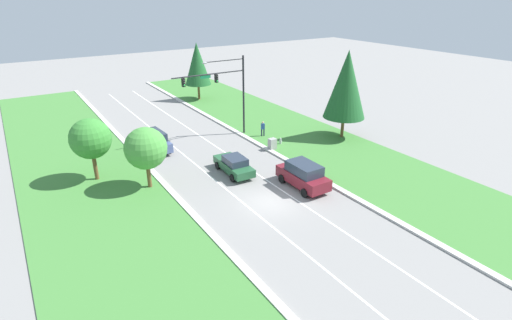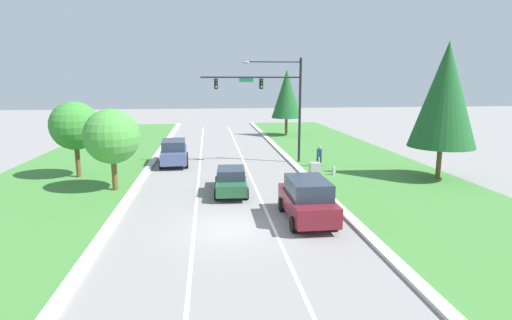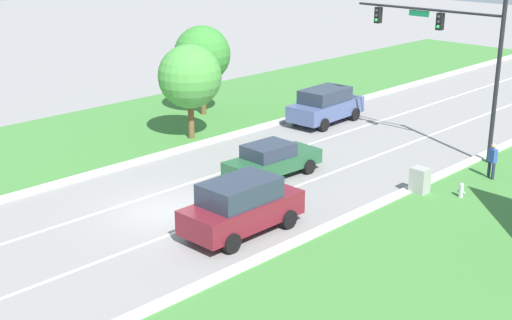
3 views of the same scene
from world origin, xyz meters
name	(u,v)px [view 2 (image 2 of 3)]	position (x,y,z in m)	size (l,w,h in m)	color
ground_plane	(234,228)	(0.00, 0.00, 0.00)	(160.00, 160.00, 0.00)	gray
curb_strip_right	(354,222)	(5.65, 0.00, 0.07)	(0.50, 90.00, 0.15)	beige
curb_strip_left	(105,232)	(-5.65, 0.00, 0.07)	(0.50, 90.00, 0.15)	beige
grass_verge_right	(458,218)	(10.90, 0.00, 0.04)	(10.00, 90.00, 0.08)	#427F38
lane_stripe_inner_left	(194,230)	(-1.80, 0.00, 0.00)	(0.14, 81.00, 0.01)	white
lane_stripe_inner_right	(273,227)	(1.80, 0.00, 0.00)	(0.14, 81.00, 0.01)	white
traffic_signal_mast	(273,94)	(4.05, 14.30, 5.55)	(7.92, 0.41, 8.35)	black
burgundy_suv	(307,199)	(3.55, 0.68, 1.05)	(2.16, 4.70, 2.05)	maroon
slate_blue_suv	(174,152)	(-3.81, 14.57, 1.03)	(2.36, 4.93, 1.99)	#475684
forest_sedan	(231,180)	(0.21, 5.85, 0.80)	(2.08, 4.71, 1.57)	#235633
utility_cabinet	(315,171)	(6.07, 8.60, 0.57)	(0.70, 0.60, 1.15)	#9E9E99
pedestrian	(319,155)	(7.39, 12.28, 0.94)	(0.43, 0.34, 1.69)	#232842
fire_hydrant	(333,171)	(7.59, 9.32, 0.34)	(0.34, 0.20, 0.70)	#B7B7BC
conifer_near_right_tree	(287,94)	(8.28, 30.12, 5.05)	(3.57, 3.57, 7.92)	brown
oak_near_left_tree	(75,126)	(-9.98, 10.85, 3.60)	(3.26, 3.26, 5.25)	brown
conifer_far_right_tree	(445,95)	(14.35, 7.56, 5.67)	(4.29, 4.29, 9.11)	brown
oak_far_left_tree	(112,137)	(-6.75, 7.14, 3.34)	(3.27, 3.27, 4.99)	brown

